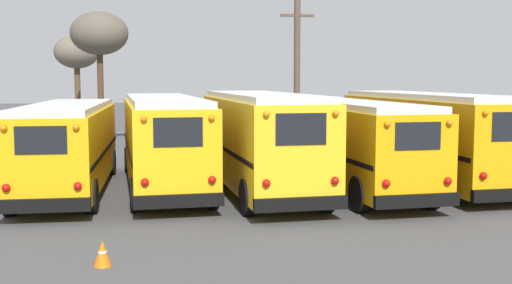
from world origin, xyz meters
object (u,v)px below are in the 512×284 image
school_bus_4 (425,135)px  utility_pole (297,72)px  school_bus_0 (69,144)px  school_bus_1 (163,138)px  bare_tree_0 (77,54)px  bare_tree_1 (99,35)px  traffic_cone (102,253)px  school_bus_3 (350,141)px  school_bus_2 (261,139)px

school_bus_4 → utility_pole: size_ratio=1.33×
school_bus_0 → school_bus_1: school_bus_1 is taller
bare_tree_0 → bare_tree_1: bare_tree_1 is taller
bare_tree_0 → traffic_cone: size_ratio=12.17×
bare_tree_0 → traffic_cone: bearing=-84.1°
traffic_cone → bare_tree_1: bearing=93.1°
bare_tree_0 → school_bus_3: bearing=-62.8°
school_bus_1 → utility_pole: size_ratio=1.35×
bare_tree_1 → school_bus_3: bearing=-60.4°
school_bus_4 → bare_tree_1: size_ratio=1.43×
school_bus_3 → utility_pole: utility_pole is taller
school_bus_3 → school_bus_4: bearing=13.6°
school_bus_4 → bare_tree_0: size_ratio=1.64×
school_bus_4 → bare_tree_0: bare_tree_0 is taller
bare_tree_0 → traffic_cone: 29.74m
school_bus_3 → utility_pole: bearing=84.6°
school_bus_1 → utility_pole: (7.47, 10.61, 2.41)m
school_bus_3 → bare_tree_1: bearing=119.6°
school_bus_2 → bare_tree_0: bearing=109.9°
traffic_cone → bare_tree_0: bearing=95.9°
school_bus_2 → traffic_cone: school_bus_2 is taller
school_bus_2 → bare_tree_0: bare_tree_0 is taller
school_bus_4 → bare_tree_1: bearing=128.7°
school_bus_3 → school_bus_4: 3.26m
utility_pole → traffic_cone: bearing=-114.5°
school_bus_0 → traffic_cone: bearing=-80.3°
utility_pole → bare_tree_1: bearing=158.3°
school_bus_0 → traffic_cone: 9.28m
utility_pole → bare_tree_1: 11.36m
school_bus_3 → utility_pole: size_ratio=1.28×
school_bus_4 → utility_pole: bearing=100.1°
utility_pole → school_bus_0: bearing=-134.3°
school_bus_2 → traffic_cone: (-4.77, -7.62, -1.55)m
bare_tree_1 → bare_tree_0: bearing=108.7°
school_bus_4 → utility_pole: utility_pole is taller
school_bus_2 → bare_tree_0: size_ratio=1.46×
school_bus_0 → bare_tree_1: size_ratio=1.36×
school_bus_1 → bare_tree_1: 15.69m
school_bus_0 → utility_pole: 15.43m
utility_pole → bare_tree_0: bearing=142.8°
school_bus_3 → bare_tree_0: bearing=117.2°
bare_tree_0 → bare_tree_1: 5.40m
school_bus_0 → school_bus_2: school_bus_2 is taller
school_bus_0 → traffic_cone: (1.55, -9.05, -1.37)m
utility_pole → traffic_cone: utility_pole is taller
school_bus_1 → bare_tree_0: size_ratio=1.67×
bare_tree_1 → traffic_cone: 24.85m
school_bus_2 → utility_pole: (4.30, 12.34, 2.33)m
school_bus_0 → traffic_cone: size_ratio=19.01×
school_bus_2 → school_bus_4: (6.32, 1.00, -0.04)m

